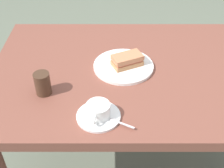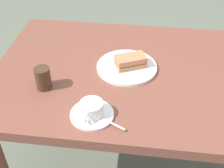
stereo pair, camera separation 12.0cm
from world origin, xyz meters
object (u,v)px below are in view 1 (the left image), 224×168
(dining_table, at_px, (138,85))
(coffee_cup, at_px, (98,110))
(sandwich_front, at_px, (127,60))
(spoon, at_px, (117,122))
(sandwich_plate, at_px, (123,66))
(coffee_saucer, at_px, (98,116))
(drinking_glass, at_px, (42,84))

(dining_table, bearing_deg, coffee_cup, -119.72)
(dining_table, xyz_separation_m, sandwich_front, (-0.06, 0.01, 0.13))
(dining_table, bearing_deg, spoon, -106.99)
(sandwich_plate, height_order, coffee_cup, coffee_cup)
(sandwich_front, relative_size, spoon, 1.62)
(coffee_saucer, xyz_separation_m, coffee_cup, (-0.00, -0.00, 0.03))
(coffee_cup, relative_size, spoon, 1.20)
(dining_table, distance_m, spoon, 0.37)
(sandwich_plate, bearing_deg, sandwich_front, -4.93)
(dining_table, relative_size, coffee_saucer, 8.15)
(dining_table, distance_m, coffee_cup, 0.37)
(coffee_saucer, bearing_deg, coffee_cup, -100.94)
(sandwich_plate, height_order, sandwich_front, sandwich_front)
(dining_table, xyz_separation_m, sandwich_plate, (-0.07, 0.01, 0.10))
(dining_table, height_order, spoon, spoon)
(sandwich_front, bearing_deg, dining_table, -11.04)
(sandwich_plate, distance_m, coffee_cup, 0.33)
(dining_table, height_order, drinking_glass, drinking_glass)
(sandwich_plate, relative_size, spoon, 2.91)
(spoon, bearing_deg, coffee_cup, 153.64)
(dining_table, xyz_separation_m, drinking_glass, (-0.40, -0.16, 0.14))
(sandwich_front, distance_m, spoon, 0.35)
(coffee_cup, height_order, drinking_glass, drinking_glass)
(dining_table, relative_size, spoon, 14.37)
(coffee_saucer, relative_size, coffee_cup, 1.47)
(sandwich_front, bearing_deg, spoon, -97.74)
(coffee_cup, bearing_deg, drinking_glass, 148.04)
(dining_table, bearing_deg, sandwich_plate, 170.30)
(coffee_cup, xyz_separation_m, drinking_glass, (-0.23, 0.14, 0.01))
(spoon, bearing_deg, coffee_saucer, 152.63)
(coffee_cup, xyz_separation_m, spoon, (0.07, -0.03, -0.03))
(sandwich_plate, relative_size, coffee_saucer, 1.65)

